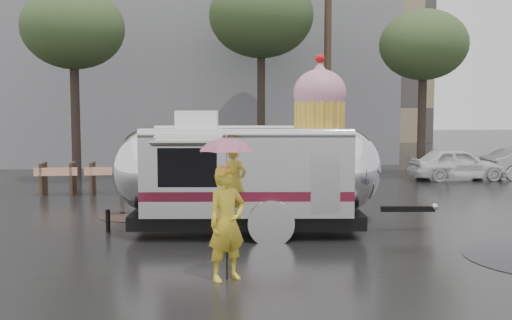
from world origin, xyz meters
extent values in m
plane|color=black|center=(0.00, 0.00, 0.00)|extent=(120.00, 120.00, 0.00)
cylinder|color=black|center=(-1.10, 5.19, 0.01)|extent=(1.78, 1.78, 0.01)
cylinder|color=black|center=(-4.52, 5.80, 0.01)|extent=(1.47, 1.47, 0.01)
cylinder|color=black|center=(0.06, 5.12, 0.01)|extent=(2.79, 2.79, 0.01)
cube|color=slate|center=(-4.00, 24.00, 6.50)|extent=(22.00, 12.00, 13.00)
cylinder|color=#473323|center=(2.50, 14.00, 4.50)|extent=(0.28, 0.28, 9.00)
cylinder|color=#382D26|center=(-7.00, 13.00, 2.93)|extent=(0.32, 0.32, 5.85)
ellipsoid|color=#2D441F|center=(-7.00, 13.00, 5.52)|extent=(3.64, 3.64, 2.86)
cylinder|color=#382D26|center=(0.00, 15.00, 3.38)|extent=(0.32, 0.32, 6.75)
ellipsoid|color=#2D441F|center=(0.00, 15.00, 6.38)|extent=(4.20, 4.20, 3.30)
cylinder|color=#382D26|center=(6.00, 13.00, 2.70)|extent=(0.32, 0.32, 5.40)
ellipsoid|color=#2D441F|center=(6.00, 13.00, 5.10)|extent=(3.36, 3.36, 2.64)
cube|color=#473323|center=(-7.50, 10.00, 0.50)|extent=(0.08, 0.80, 1.00)
cube|color=#473323|center=(-6.60, 10.00, 0.50)|extent=(0.08, 0.80, 1.00)
cube|color=#E5590C|center=(-7.05, 9.62, 0.75)|extent=(1.30, 0.04, 0.25)
cube|color=#473323|center=(-6.00, 10.00, 0.50)|extent=(0.08, 0.80, 1.00)
cube|color=#473323|center=(-5.10, 10.00, 0.50)|extent=(0.08, 0.80, 1.00)
cube|color=#E5590C|center=(-5.55, 9.62, 0.75)|extent=(1.30, 0.04, 0.25)
cube|color=#473323|center=(-4.50, 10.00, 0.50)|extent=(0.08, 0.80, 1.00)
cube|color=#473323|center=(-3.60, 10.00, 0.50)|extent=(0.08, 0.80, 1.00)
cube|color=#E5590C|center=(-4.05, 9.62, 0.75)|extent=(1.30, 0.04, 0.25)
imported|color=silver|center=(7.00, 12.00, 0.70)|extent=(4.00, 1.80, 1.40)
cube|color=silver|center=(-1.77, 3.69, 1.38)|extent=(4.55, 2.72, 1.77)
ellipsoid|color=silver|center=(0.38, 3.45, 1.38)|extent=(1.71, 2.41, 1.77)
ellipsoid|color=silver|center=(-3.92, 3.92, 1.38)|extent=(1.71, 2.41, 1.77)
cube|color=black|center=(-1.77, 3.69, 0.34)|extent=(5.10, 2.49, 0.29)
cylinder|color=black|center=(-1.40, 2.63, 0.34)|extent=(0.71, 0.29, 0.69)
cylinder|color=black|center=(-1.18, 4.64, 0.34)|extent=(0.71, 0.29, 0.69)
cylinder|color=silver|center=(-1.41, 2.49, 0.39)|extent=(0.95, 0.20, 0.94)
cube|color=black|center=(1.74, 3.30, 0.49)|extent=(1.19, 0.25, 0.12)
sphere|color=silver|center=(2.33, 3.24, 0.54)|extent=(0.17, 0.17, 0.16)
cylinder|color=black|center=(-4.80, 4.02, 0.25)|extent=(0.11, 0.11, 0.49)
cube|color=#5B1123|center=(-1.90, 2.57, 0.93)|extent=(4.30, 0.50, 0.20)
cube|color=#5B1123|center=(-1.65, 4.81, 0.93)|extent=(4.30, 0.50, 0.20)
cube|color=black|center=(-3.07, 2.68, 1.52)|extent=(1.18, 0.16, 0.79)
cube|color=#B2ADA6|center=(-3.10, 2.45, 2.01)|extent=(1.42, 0.64, 0.14)
cube|color=silver|center=(-0.34, 2.38, 1.23)|extent=(0.59, 0.09, 1.28)
cube|color=white|center=(-2.85, 3.81, 2.46)|extent=(0.95, 0.73, 0.37)
cylinder|color=gold|center=(-0.21, 3.52, 2.56)|extent=(1.13, 1.13, 0.59)
ellipsoid|color=#CF8DA2|center=(-0.21, 3.52, 3.03)|extent=(1.26, 1.26, 1.02)
cone|color=#CF8DA2|center=(-0.21, 3.52, 3.54)|extent=(0.54, 0.54, 0.39)
sphere|color=red|center=(-0.21, 3.52, 3.75)|extent=(0.22, 0.22, 0.20)
imported|color=yellow|center=(-2.47, 0.05, 0.90)|extent=(0.78, 0.69, 1.80)
imported|color=pink|center=(-2.47, 0.05, 1.92)|extent=(1.07, 1.07, 0.73)
cylinder|color=black|center=(-2.47, 0.05, 0.83)|extent=(0.02, 0.02, 1.65)
camera|label=1|loc=(-3.13, -9.20, 2.72)|focal=42.00mm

